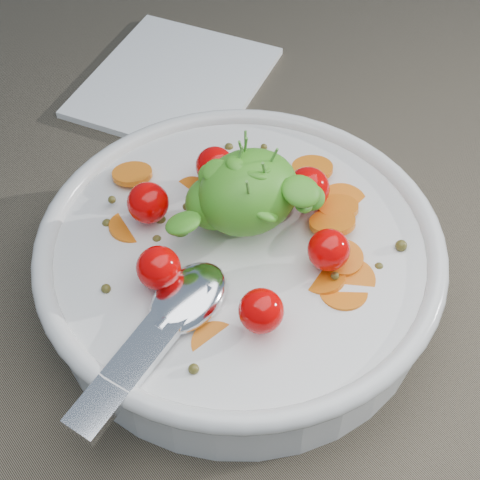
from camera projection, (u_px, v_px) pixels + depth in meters
ground at (273, 285)px, 0.57m from camera, size 6.00×6.00×0.00m
bowl at (240, 261)px, 0.54m from camera, size 0.32×0.30×0.13m
napkin at (175, 82)px, 0.73m from camera, size 0.24×0.23×0.01m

